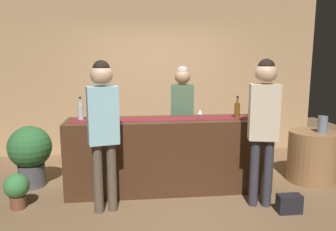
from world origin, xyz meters
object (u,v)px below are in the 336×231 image
(wine_bottle_amber, at_px, (237,110))
(wine_bottle_clear, at_px, (81,111))
(wine_glass_near_customer, at_px, (100,113))
(handbag, at_px, (289,204))
(customer_sipping, at_px, (264,116))
(vase_on_side_table, at_px, (323,125))
(potted_plant_small, at_px, (17,189))
(wine_glass_mid_counter, at_px, (200,112))
(potted_plant_tall, at_px, (30,152))
(wine_bottle_green, at_px, (252,109))
(bartender, at_px, (182,109))
(customer_browsing, at_px, (103,120))
(round_side_table, at_px, (312,156))

(wine_bottle_amber, relative_size, wine_bottle_clear, 1.00)
(wine_glass_near_customer, bearing_deg, handbag, -20.81)
(customer_sipping, bearing_deg, vase_on_side_table, 42.34)
(vase_on_side_table, height_order, potted_plant_small, vase_on_side_table)
(wine_glass_mid_counter, distance_m, vase_on_side_table, 1.81)
(wine_bottle_clear, bearing_deg, vase_on_side_table, -1.12)
(wine_glass_mid_counter, bearing_deg, wine_bottle_amber, 6.98)
(potted_plant_tall, bearing_deg, wine_bottle_amber, -7.49)
(wine_bottle_green, relative_size, wine_bottle_clear, 1.00)
(wine_bottle_clear, bearing_deg, bartender, 19.31)
(wine_bottle_amber, relative_size, potted_plant_small, 0.70)
(wine_glass_near_customer, distance_m, potted_plant_small, 1.34)
(potted_plant_small, bearing_deg, handbag, -8.46)
(customer_sipping, bearing_deg, wine_bottle_green, 93.98)
(customer_browsing, distance_m, potted_plant_tall, 1.54)
(bartender, xyz_separation_m, vase_on_side_table, (1.92, -0.57, -0.17))
(customer_browsing, xyz_separation_m, handbag, (2.13, -0.28, -0.99))
(wine_glass_mid_counter, bearing_deg, wine_bottle_clear, 173.42)
(wine_bottle_amber, bearing_deg, wine_bottle_green, 15.40)
(bartender, bearing_deg, round_side_table, 174.03)
(wine_glass_mid_counter, distance_m, customer_browsing, 1.30)
(wine_bottle_green, bearing_deg, vase_on_side_table, -0.82)
(bartender, distance_m, customer_browsing, 1.58)
(customer_sipping, xyz_separation_m, vase_on_side_table, (1.14, 0.64, -0.26))
(vase_on_side_table, distance_m, potted_plant_small, 4.13)
(potted_plant_tall, distance_m, handbag, 3.46)
(wine_bottle_clear, xyz_separation_m, bartender, (1.43, 0.50, -0.07))
(wine_bottle_clear, height_order, vase_on_side_table, wine_bottle_clear)
(bartender, distance_m, potted_plant_small, 2.47)
(customer_browsing, bearing_deg, round_side_table, 0.34)
(wine_bottle_amber, relative_size, vase_on_side_table, 1.26)
(wine_bottle_green, distance_m, wine_glass_mid_counter, 0.77)
(wine_bottle_amber, bearing_deg, round_side_table, 6.20)
(potted_plant_small, bearing_deg, customer_sipping, -4.83)
(wine_bottle_green, relative_size, wine_glass_mid_counter, 2.10)
(bartender, bearing_deg, wine_glass_mid_counter, 109.68)
(wine_glass_near_customer, xyz_separation_m, vase_on_side_table, (3.09, 0.02, -0.23))
(potted_plant_small, bearing_deg, wine_glass_mid_counter, 6.92)
(customer_browsing, distance_m, round_side_table, 3.09)
(vase_on_side_table, xyz_separation_m, potted_plant_small, (-4.07, -0.39, -0.61))
(customer_browsing, bearing_deg, wine_bottle_green, 4.48)
(round_side_table, bearing_deg, customer_browsing, -167.22)
(handbag, bearing_deg, wine_bottle_green, 100.52)
(wine_bottle_green, height_order, handbag, wine_bottle_green)
(customer_browsing, xyz_separation_m, potted_plant_small, (-1.06, 0.20, -0.86))
(wine_bottle_green, height_order, vase_on_side_table, wine_bottle_green)
(wine_bottle_green, xyz_separation_m, wine_glass_mid_counter, (-0.76, -0.13, -0.01))
(wine_bottle_amber, bearing_deg, customer_browsing, -162.87)
(wine_glass_near_customer, distance_m, potted_plant_tall, 1.22)
(wine_bottle_amber, height_order, wine_bottle_clear, same)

